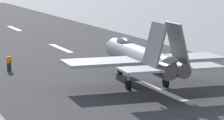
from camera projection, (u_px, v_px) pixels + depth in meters
ground_plane at (159, 90)px, 45.33m from camera, size 400.00×400.00×0.00m
runway_strip at (159, 90)px, 45.31m from camera, size 240.00×26.00×0.02m
fighter_jet at (140, 56)px, 47.23m from camera, size 16.60×13.15×5.56m
crew_person at (9, 62)px, 53.61m from camera, size 0.50×0.55×1.64m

